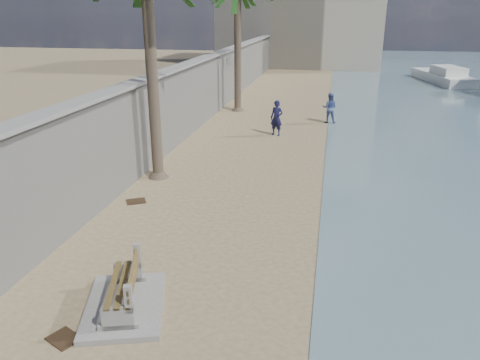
{
  "coord_description": "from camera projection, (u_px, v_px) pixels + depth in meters",
  "views": [
    {
      "loc": [
        2.09,
        -6.25,
        6.1
      ],
      "look_at": [
        -0.5,
        7.0,
        1.2
      ],
      "focal_mm": 35.0,
      "sensor_mm": 36.0,
      "label": 1
    }
  ],
  "objects": [
    {
      "name": "debris_b",
      "position": [
        64.0,
        338.0,
        9.22
      ],
      "size": [
        0.76,
        0.71,
        0.03
      ],
      "primitive_type": "cube",
      "rotation": [
        0.0,
        0.0,
        5.83
      ],
      "color": "#382616",
      "rests_on": "ground_plane"
    },
    {
      "name": "bench_far",
      "position": [
        123.0,
        291.0,
        10.04
      ],
      "size": [
        2.26,
        2.76,
        1.0
      ],
      "color": "gray",
      "rests_on": "ground_plane"
    },
    {
      "name": "wall_cap",
      "position": [
        203.0,
        59.0,
        26.4
      ],
      "size": [
        0.8,
        70.0,
        0.12
      ],
      "primitive_type": "cube",
      "color": "gray",
      "rests_on": "seawall"
    },
    {
      "name": "person_b",
      "position": [
        330.0,
        106.0,
        26.71
      ],
      "size": [
        0.97,
        0.79,
        1.9
      ],
      "primitive_type": "imported",
      "rotation": [
        0.0,
        0.0,
        3.05
      ],
      "color": "#485A95",
      "rests_on": "ground_plane"
    },
    {
      "name": "seawall",
      "position": [
        203.0,
        91.0,
        27.02
      ],
      "size": [
        0.45,
        70.0,
        3.5
      ],
      "primitive_type": "cube",
      "color": "gray",
      "rests_on": "ground_plane"
    },
    {
      "name": "end_building",
      "position": [
        302.0,
        2.0,
        54.17
      ],
      "size": [
        18.0,
        12.0,
        14.0
      ],
      "primitive_type": "cube",
      "color": "#B7AA93",
      "rests_on": "ground_plane"
    },
    {
      "name": "person_a",
      "position": [
        277.0,
        116.0,
        23.94
      ],
      "size": [
        0.87,
        0.72,
        2.08
      ],
      "primitive_type": "imported",
      "rotation": [
        0.0,
        0.0,
        -0.33
      ],
      "color": "#151539",
      "rests_on": "ground_plane"
    },
    {
      "name": "yacht_far",
      "position": [
        442.0,
        78.0,
        42.31
      ],
      "size": [
        4.24,
        9.2,
        1.5
      ],
      "primitive_type": null,
      "rotation": [
        0.0,
        0.0,
        1.78
      ],
      "color": "silver",
      "rests_on": "bay_water"
    },
    {
      "name": "debris_c",
      "position": [
        136.0,
        201.0,
        15.85
      ],
      "size": [
        0.8,
        0.75,
        0.03
      ],
      "primitive_type": "cube",
      "rotation": [
        0.0,
        0.0,
        0.51
      ],
      "color": "#382616",
      "rests_on": "ground_plane"
    }
  ]
}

